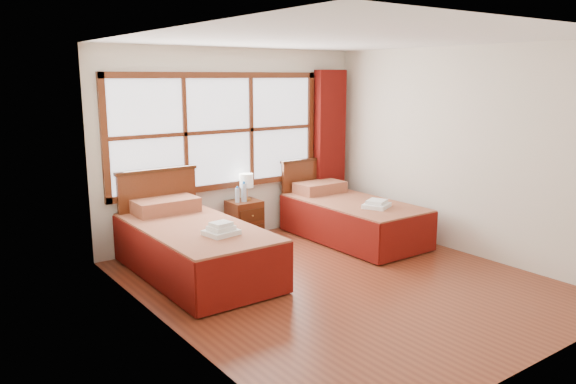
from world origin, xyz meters
TOP-DOWN VIEW (x-y plane):
  - floor at (0.00, 0.00)m, footprint 4.50×4.50m
  - ceiling at (0.00, 0.00)m, footprint 4.50×4.50m
  - wall_back at (0.00, 2.25)m, footprint 4.00×0.00m
  - wall_left at (-2.00, 0.00)m, footprint 0.00×4.50m
  - wall_right at (2.00, 0.00)m, footprint 0.00×4.50m
  - window at (-0.25, 2.21)m, footprint 3.16×0.06m
  - curtain at (1.60, 2.11)m, footprint 0.50×0.16m
  - bed_left at (-1.19, 1.20)m, footprint 1.13×2.19m
  - bed_right at (1.22, 1.20)m, footprint 1.05×2.07m
  - nightstand at (-0.01, 1.99)m, footprint 0.42×0.42m
  - towels_left at (-1.13, 0.64)m, footprint 0.36×0.33m
  - towels_right at (1.22, 0.69)m, footprint 0.43×0.41m
  - lamp at (0.06, 2.04)m, footprint 0.19×0.19m
  - bottle_near at (-0.13, 1.97)m, footprint 0.06×0.06m
  - bottle_far at (-0.03, 1.96)m, footprint 0.07×0.07m

SIDE VIEW (x-z plane):
  - floor at x=0.00m, z-range 0.00..0.00m
  - nightstand at x=-0.01m, z-range 0.00..0.56m
  - bed_right at x=1.22m, z-range -0.20..0.82m
  - bed_left at x=-1.19m, z-range -0.22..0.88m
  - towels_right at x=1.22m, z-range 0.54..0.64m
  - towels_left at x=-1.13m, z-range 0.57..0.71m
  - bottle_near at x=-0.13m, z-range 0.55..0.77m
  - bottle_far at x=-0.03m, z-range 0.55..0.83m
  - lamp at x=0.06m, z-range 0.64..1.00m
  - curtain at x=1.60m, z-range 0.02..2.32m
  - wall_back at x=0.00m, z-range -0.70..3.30m
  - wall_left at x=-2.00m, z-range -0.95..3.55m
  - wall_right at x=2.00m, z-range -0.95..3.55m
  - window at x=-0.25m, z-range 0.72..2.28m
  - ceiling at x=0.00m, z-range 2.60..2.60m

